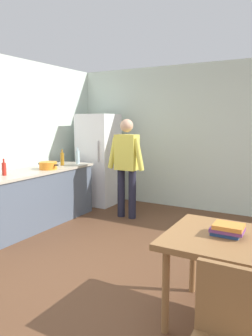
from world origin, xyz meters
TOP-DOWN VIEW (x-y plane):
  - ground_plane at (0.00, 0.00)m, footprint 14.00×14.00m
  - wall_back at (0.00, 3.00)m, footprint 6.40×0.12m
  - kitchen_counter at (-2.00, 0.80)m, footprint 0.64×2.20m
  - refrigerator at (-1.90, 2.40)m, footprint 0.70×0.67m
  - person at (-0.95, 1.85)m, footprint 0.70×0.22m
  - cooking_pot at (-1.88, 0.94)m, footprint 0.40×0.28m
  - bottle_water_clear at (-1.85, 1.66)m, footprint 0.07×0.07m
  - bottle_sauce_red at (-2.02, 0.20)m, footprint 0.06×0.06m
  - bottle_oil_amber at (-1.98, 1.40)m, footprint 0.06×0.06m
  - book_stack at (1.17, -0.27)m, footprint 0.26×0.20m

SIDE VIEW (x-z plane):
  - ground_plane at x=0.00m, z-range 0.00..0.00m
  - kitchen_counter at x=-2.00m, z-range 0.00..0.90m
  - book_stack at x=1.17m, z-range 0.75..0.85m
  - refrigerator at x=-1.90m, z-range 0.00..1.80m
  - cooking_pot at x=-1.88m, z-range 0.90..1.02m
  - person at x=-0.95m, z-range 0.13..1.83m
  - bottle_sauce_red at x=-2.02m, z-range 0.88..1.12m
  - bottle_oil_amber at x=-1.98m, z-range 0.88..1.16m
  - bottle_water_clear at x=-1.85m, z-range 0.88..1.18m
  - wall_back at x=0.00m, z-range 0.00..2.70m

